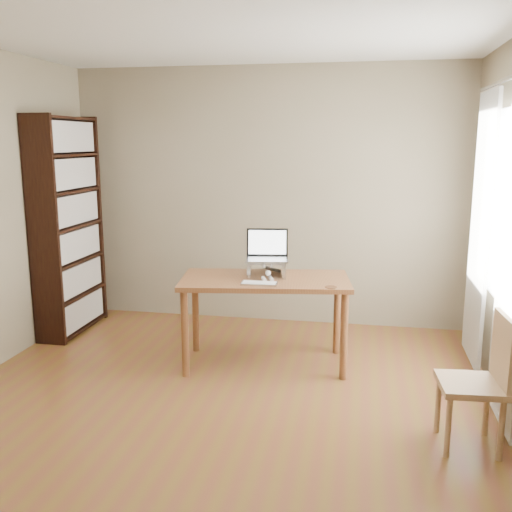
{
  "coord_description": "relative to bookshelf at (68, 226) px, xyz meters",
  "views": [
    {
      "loc": [
        0.99,
        -3.49,
        1.86
      ],
      "look_at": [
        0.13,
        1.0,
        0.94
      ],
      "focal_mm": 40.0,
      "sensor_mm": 36.0,
      "label": 1
    }
  ],
  "objects": [
    {
      "name": "coaster",
      "position": [
        2.59,
        -0.74,
        -0.3
      ],
      "size": [
        0.09,
        0.09,
        0.01
      ],
      "primitive_type": "cylinder",
      "color": "#50371B",
      "rests_on": "desk"
    },
    {
      "name": "curtains",
      "position": [
        3.75,
        -0.75,
        0.12
      ],
      "size": [
        0.03,
        1.9,
        2.25
      ],
      "color": "silver",
      "rests_on": "ground"
    },
    {
      "name": "desk",
      "position": [
        2.04,
        -0.53,
        -0.4
      ],
      "size": [
        1.46,
        0.88,
        0.75
      ],
      "rotation": [
        0.0,
        0.0,
        0.14
      ],
      "color": "brown",
      "rests_on": "ground"
    },
    {
      "name": "cat",
      "position": [
        2.02,
        -0.42,
        -0.24
      ],
      "size": [
        0.24,
        0.48,
        0.15
      ],
      "rotation": [
        0.0,
        0.0,
        0.33
      ],
      "color": "#413A33",
      "rests_on": "desk"
    },
    {
      "name": "chair",
      "position": [
        3.56,
        -1.6,
        -0.6
      ],
      "size": [
        0.4,
        0.4,
        0.85
      ],
      "rotation": [
        0.0,
        0.0,
        0.07
      ],
      "color": "tan",
      "rests_on": "ground"
    },
    {
      "name": "room",
      "position": [
        1.86,
        -1.54,
        0.25
      ],
      "size": [
        4.04,
        4.54,
        2.64
      ],
      "color": "brown",
      "rests_on": "ground"
    },
    {
      "name": "laptop",
      "position": [
        2.04,
        -0.39,
        -0.11
      ],
      "size": [
        0.38,
        0.34,
        0.25
      ],
      "rotation": [
        0.0,
        0.0,
        0.14
      ],
      "color": "silver",
      "rests_on": "laptop_stand"
    },
    {
      "name": "laptop_stand",
      "position": [
        2.04,
        -0.45,
        -0.22
      ],
      "size": [
        0.32,
        0.25,
        0.13
      ],
      "rotation": [
        0.0,
        0.0,
        0.14
      ],
      "color": "silver",
      "rests_on": "desk"
    },
    {
      "name": "keyboard",
      "position": [
        2.03,
        -0.75,
        -0.29
      ],
      "size": [
        0.29,
        0.13,
        0.02
      ],
      "rotation": [
        0.0,
        0.0,
        0.02
      ],
      "color": "silver",
      "rests_on": "desk"
    },
    {
      "name": "bookshelf",
      "position": [
        0.0,
        0.0,
        0.0
      ],
      "size": [
        0.3,
        0.9,
        2.1
      ],
      "color": "black",
      "rests_on": "ground"
    }
  ]
}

